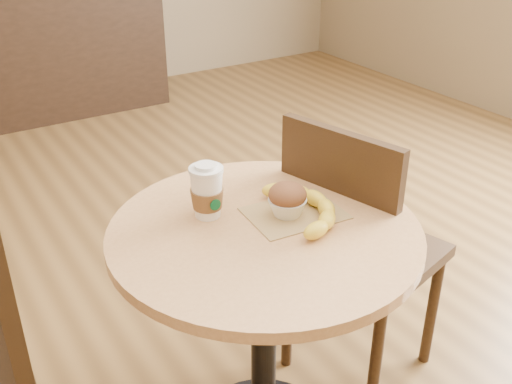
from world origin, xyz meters
TOP-DOWN VIEW (x-y plane):
  - cafe_table at (0.04, -0.08)m, footprint 0.78×0.78m
  - chair_right at (0.43, 0.00)m, footprint 0.50×0.50m
  - kraft_bag at (0.14, -0.07)m, footprint 0.25×0.20m
  - coffee_cup at (-0.06, 0.04)m, footprint 0.09×0.09m
  - muffin at (0.12, -0.07)m, footprint 0.10×0.10m
  - banana at (0.16, -0.08)m, footprint 0.24×0.33m

SIDE VIEW (x-z plane):
  - chair_right at x=0.43m, z-range 0.05..0.97m
  - cafe_table at x=0.04m, z-range 0.18..0.93m
  - kraft_bag at x=0.14m, z-range 0.75..0.75m
  - banana at x=0.16m, z-range 0.75..0.79m
  - muffin at x=0.12m, z-range 0.75..0.84m
  - coffee_cup at x=-0.06m, z-range 0.74..0.89m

